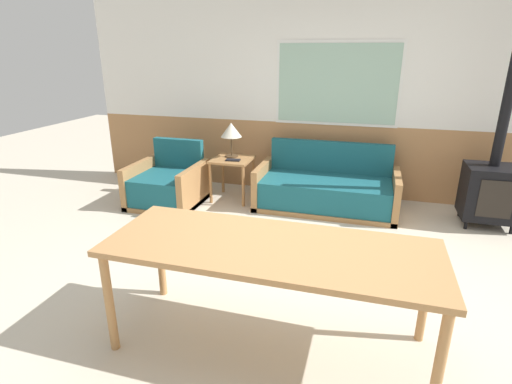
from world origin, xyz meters
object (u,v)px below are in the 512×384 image
(armchair, at_px, (168,186))
(side_table, at_px, (232,166))
(table_lamp, at_px, (231,131))
(wood_stove, at_px, (492,181))
(couch, at_px, (326,190))
(dining_table, at_px, (271,255))

(armchair, xyz_separation_m, side_table, (0.77, 0.40, 0.23))
(table_lamp, xyz_separation_m, wood_stove, (3.19, -0.07, -0.39))
(armchair, xyz_separation_m, table_lamp, (0.74, 0.49, 0.69))
(couch, relative_size, wood_stove, 0.69)
(dining_table, bearing_deg, wood_stove, 54.28)
(armchair, height_order, wood_stove, wood_stove)
(table_lamp, xyz_separation_m, dining_table, (1.25, -2.77, -0.23))
(armchair, distance_m, side_table, 0.90)
(table_lamp, height_order, wood_stove, wood_stove)
(couch, bearing_deg, armchair, -168.16)
(couch, height_order, side_table, couch)
(armchair, distance_m, table_lamp, 1.12)
(table_lamp, bearing_deg, armchair, -146.32)
(couch, relative_size, table_lamp, 3.81)
(armchair, bearing_deg, wood_stove, -9.42)
(couch, bearing_deg, dining_table, -91.32)
(couch, xyz_separation_m, wood_stove, (1.88, -0.01, 0.30))
(table_lamp, bearing_deg, dining_table, -65.67)
(table_lamp, distance_m, wood_stove, 3.21)
(couch, distance_m, dining_table, 2.75)
(wood_stove, bearing_deg, armchair, -173.92)
(armchair, xyz_separation_m, wood_stove, (3.93, 0.42, 0.30))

